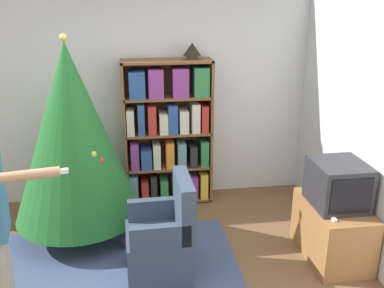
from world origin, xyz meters
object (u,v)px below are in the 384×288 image
object	(u,v)px
table_lamp	(192,50)
armchair	(163,241)
bookshelf	(168,134)
christmas_tree	(73,134)
television	(338,184)

from	to	relation	value
table_lamp	armchair	bearing A→B (deg)	-107.79
bookshelf	armchair	xyz separation A→B (m)	(-0.19, -1.44, -0.53)
bookshelf	table_lamp	bearing A→B (deg)	2.12
christmas_tree	armchair	xyz separation A→B (m)	(0.81, -0.82, -0.77)
christmas_tree	armchair	bearing A→B (deg)	-45.36
television	christmas_tree	xyz separation A→B (m)	(-2.41, 0.78, 0.34)
christmas_tree	armchair	world-z (taller)	christmas_tree
christmas_tree	table_lamp	distance (m)	1.59
television	table_lamp	distance (m)	2.10
bookshelf	armchair	size ratio (longest dim) A/B	1.85
armchair	table_lamp	distance (m)	2.13
armchair	christmas_tree	bearing A→B (deg)	-136.78
armchair	table_lamp	size ratio (longest dim) A/B	4.60
armchair	table_lamp	xyz separation A→B (m)	(0.47, 1.45, 1.48)
bookshelf	christmas_tree	bearing A→B (deg)	-147.70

